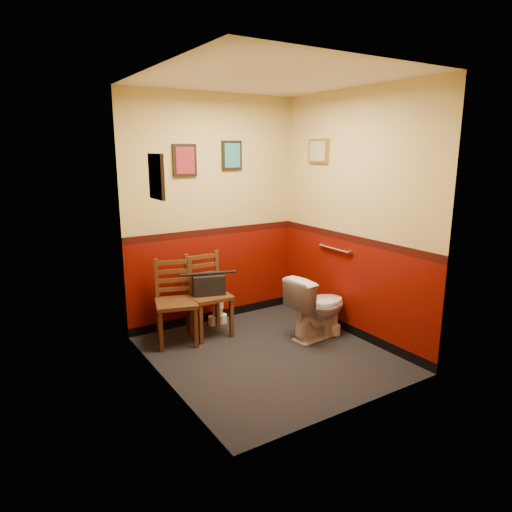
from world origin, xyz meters
The scene contains 17 objects.
floor centered at (0.00, 0.00, 0.00)m, with size 2.20×2.40×0.00m, color black.
ceiling centered at (0.00, 0.00, 2.70)m, with size 2.20×2.40×0.00m, color silver.
wall_back centered at (0.00, 1.20, 1.35)m, with size 2.20×2.70×0.00m, color #5C0A03.
wall_front centered at (0.00, -1.20, 1.35)m, with size 2.20×2.70×0.00m, color #5C0A03.
wall_left centered at (-1.10, 0.00, 1.35)m, with size 2.40×2.70×0.00m, color #5C0A03.
wall_right centered at (1.10, 0.00, 1.35)m, with size 2.40×2.70×0.00m, color #5C0A03.
grab_bar centered at (1.07, 0.25, 0.95)m, with size 0.05×0.56×0.06m.
framed_print_back_a centered at (-0.35, 1.18, 1.95)m, with size 0.28×0.04×0.36m.
framed_print_back_b centered at (0.25, 1.18, 2.00)m, with size 0.26×0.04×0.34m.
framed_print_left centered at (-1.08, 0.10, 1.85)m, with size 0.04×0.30×0.38m.
framed_print_right centered at (1.08, 0.60, 2.05)m, with size 0.04×0.34×0.28m.
toilet centered at (0.72, 0.10, 0.35)m, with size 0.40×0.72×0.71m, color white.
toilet_brush centered at (0.93, 0.03, 0.07)m, with size 0.12×0.12×0.42m.
chair_left centered at (-0.67, 0.83, 0.46)m, with size 0.53×0.53×0.91m.
chair_right centered at (-0.28, 0.84, 0.47)m, with size 0.45×0.45×0.93m.
handbag centered at (-0.28, 0.80, 0.60)m, with size 0.39×0.27×0.26m.
tp_stack centered at (-0.05, 1.04, 0.18)m, with size 0.24×0.15×0.42m.
Camera 1 is at (-2.44, -3.61, 2.08)m, focal length 32.00 mm.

